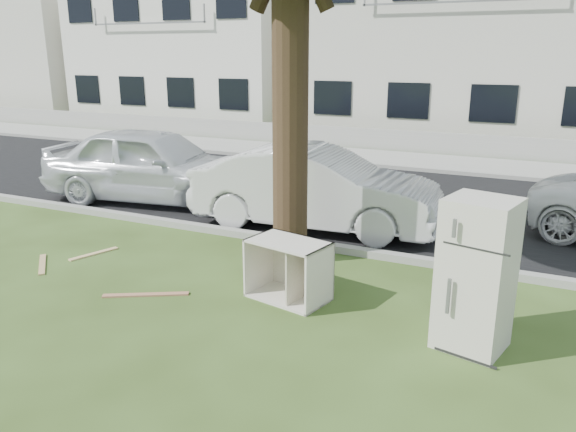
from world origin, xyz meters
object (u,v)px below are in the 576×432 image
at_px(cabinet, 288,270).
at_px(car_center, 316,188).
at_px(fridge, 476,275).
at_px(car_left, 153,164).

xyz_separation_m(cabinet, car_center, (-0.89, 3.11, 0.36)).
xyz_separation_m(fridge, car_left, (-7.27, 3.71, -0.03)).
xyz_separation_m(fridge, car_center, (-3.29, 3.41, -0.10)).
height_order(fridge, cabinet, fridge).
bearing_deg(cabinet, car_left, 157.04).
xyz_separation_m(fridge, cabinet, (-2.40, 0.29, -0.45)).
bearing_deg(car_left, fridge, -125.49).
relative_size(fridge, car_left, 0.35).
bearing_deg(cabinet, car_center, 118.10).
bearing_deg(fridge, cabinet, -173.38).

